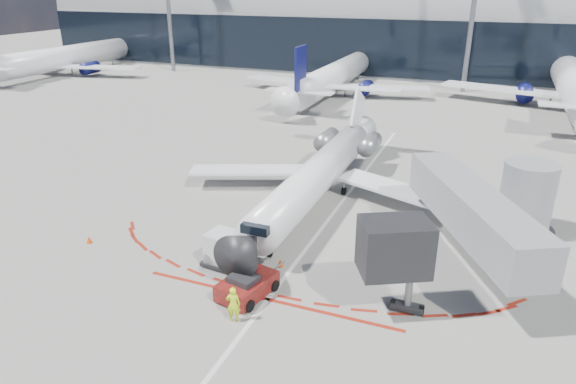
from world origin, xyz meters
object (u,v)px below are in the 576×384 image
at_px(regional_jet, 322,170).
at_px(ramp_worker, 233,304).
at_px(pushback_tug, 247,286).
at_px(uld_container, 224,249).

xyz_separation_m(regional_jet, ramp_worker, (0.89, -15.85, -1.27)).
bearing_deg(ramp_worker, regional_jet, -105.19).
bearing_deg(regional_jet, ramp_worker, -86.80).
distance_m(pushback_tug, uld_container, 3.47).
bearing_deg(regional_jet, uld_container, -100.27).
height_order(regional_jet, ramp_worker, regional_jet).
height_order(pushback_tug, uld_container, uld_container).
distance_m(regional_jet, uld_container, 11.62).
relative_size(ramp_worker, uld_container, 0.80).
xyz_separation_m(pushback_tug, uld_container, (-2.58, 2.28, 0.42)).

